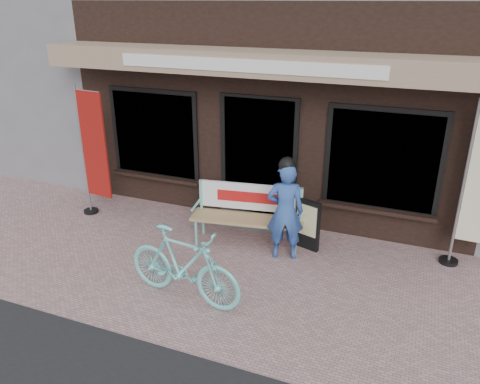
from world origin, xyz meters
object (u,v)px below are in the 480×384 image
at_px(person, 285,210).
at_px(bicycle, 183,265).
at_px(bench, 248,210).
at_px(menu_stand, 308,224).
at_px(nobori_red, 93,152).

bearing_deg(person, bicycle, -137.37).
distance_m(bench, menu_stand, 0.94).
relative_size(person, nobori_red, 0.68).
height_order(bench, person, person).
bearing_deg(bench, bicycle, -106.09).
distance_m(bicycle, menu_stand, 2.21).
bearing_deg(bicycle, nobori_red, 64.25).
relative_size(bicycle, menu_stand, 2.07).
height_order(nobori_red, menu_stand, nobori_red).
bearing_deg(nobori_red, menu_stand, 9.50).
relative_size(nobori_red, menu_stand, 2.87).
relative_size(person, menu_stand, 1.96).
bearing_deg(person, nobori_red, 159.98).
xyz_separation_m(person, nobori_red, (-3.50, 0.18, 0.42)).
xyz_separation_m(bench, person, (0.66, -0.24, 0.22)).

